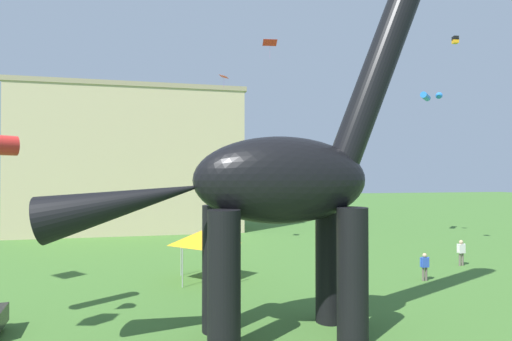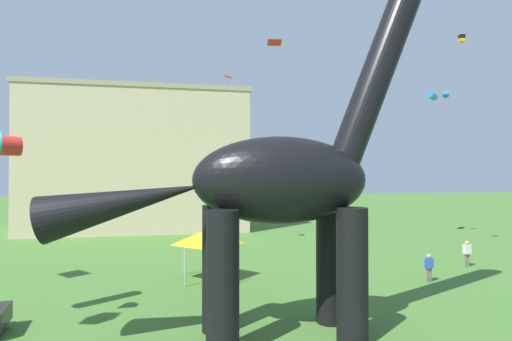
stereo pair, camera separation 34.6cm
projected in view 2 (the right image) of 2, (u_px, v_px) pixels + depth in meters
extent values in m
cylinder|color=black|center=(330.00, 263.00, 16.76)|extent=(1.15, 1.15, 4.98)
cylinder|color=black|center=(352.00, 276.00, 14.59)|extent=(1.15, 1.15, 4.98)
cylinder|color=black|center=(217.00, 268.00, 15.84)|extent=(1.15, 1.15, 4.98)
cylinder|color=black|center=(223.00, 282.00, 13.68)|extent=(1.15, 1.15, 4.98)
ellipsoid|color=black|center=(282.00, 180.00, 15.26)|extent=(6.82, 2.94, 3.36)
cylinder|color=black|center=(387.00, 48.00, 16.19)|extent=(4.90, 1.26, 9.72)
cone|color=black|center=(126.00, 202.00, 14.16)|extent=(5.99, 1.68, 2.84)
cylinder|color=#6B6056|center=(466.00, 260.00, 26.91)|extent=(0.14, 0.14, 0.87)
cylinder|color=#6B6056|center=(468.00, 260.00, 26.95)|extent=(0.14, 0.14, 0.87)
cube|color=silver|center=(467.00, 249.00, 26.94)|extent=(0.47, 0.29, 0.61)
sphere|color=tan|center=(467.00, 243.00, 26.94)|extent=(0.27, 0.27, 0.27)
cylinder|color=silver|center=(463.00, 249.00, 26.89)|extent=(0.12, 0.12, 0.58)
cylinder|color=silver|center=(470.00, 249.00, 26.99)|extent=(0.12, 0.12, 0.58)
cylinder|color=#6B6056|center=(427.00, 275.00, 23.06)|extent=(0.13, 0.13, 0.80)
cylinder|color=#6B6056|center=(430.00, 275.00, 23.10)|extent=(0.13, 0.13, 0.80)
cube|color=blue|center=(429.00, 263.00, 23.09)|extent=(0.43, 0.27, 0.57)
sphere|color=tan|center=(429.00, 256.00, 23.10)|extent=(0.25, 0.25, 0.25)
cylinder|color=blue|center=(425.00, 263.00, 23.04)|extent=(0.11, 0.11, 0.54)
cylinder|color=blue|center=(433.00, 262.00, 23.14)|extent=(0.11, 0.11, 0.54)
cylinder|color=#B2B2B7|center=(228.00, 256.00, 25.18)|extent=(0.06, 0.06, 2.10)
cylinder|color=#B2B2B7|center=(233.00, 266.00, 22.53)|extent=(0.06, 0.06, 2.10)
cylinder|color=#B2B2B7|center=(184.00, 258.00, 24.66)|extent=(0.06, 0.06, 2.10)
cylinder|color=#B2B2B7|center=(185.00, 268.00, 22.01)|extent=(0.06, 0.06, 2.10)
pyramid|color=orange|center=(208.00, 236.00, 23.62)|extent=(3.15, 3.15, 0.90)
cube|color=red|center=(274.00, 42.00, 34.37)|extent=(1.31, 1.02, 0.30)
cylinder|color=pink|center=(274.00, 52.00, 34.35)|extent=(0.01, 0.01, 1.21)
cube|color=red|center=(228.00, 77.00, 33.37)|extent=(0.92, 1.04, 0.19)
cylinder|color=purple|center=(228.00, 83.00, 33.37)|extent=(0.01, 0.01, 0.86)
cube|color=black|center=(462.00, 37.00, 31.16)|extent=(0.44, 0.44, 0.31)
cube|color=orange|center=(462.00, 40.00, 31.16)|extent=(0.44, 0.44, 0.31)
cylinder|color=#287AE5|center=(432.00, 96.00, 39.11)|extent=(1.98, 1.96, 0.61)
cone|color=#287AE5|center=(445.00, 94.00, 38.44)|extent=(0.84, 0.84, 0.64)
cube|color=#CCB78E|center=(140.00, 163.00, 45.40)|extent=(23.74, 9.43, 15.36)
cube|color=tan|center=(141.00, 93.00, 45.51)|extent=(24.22, 9.62, 0.50)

